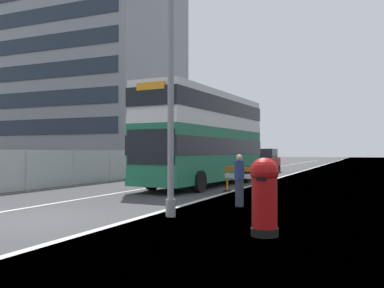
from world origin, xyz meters
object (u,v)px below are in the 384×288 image
(lamppost_foreground, at_px, (171,88))
(car_oncoming_near, at_px, (266,161))
(roadworks_barrier, at_px, (243,176))
(car_receding_mid, at_px, (248,160))
(double_decker_bus, at_px, (206,137))
(red_pillar_postbox, at_px, (264,193))
(pedestrian_at_kerb, at_px, (239,180))

(lamppost_foreground, relative_size, car_oncoming_near, 1.87)
(roadworks_barrier, distance_m, car_receding_mid, 26.28)
(double_decker_bus, relative_size, roadworks_barrier, 5.97)
(car_oncoming_near, bearing_deg, red_pillar_postbox, -76.89)
(lamppost_foreground, distance_m, roadworks_barrier, 8.07)
(red_pillar_postbox, bearing_deg, car_oncoming_near, 103.11)
(red_pillar_postbox, bearing_deg, roadworks_barrier, 108.92)
(car_oncoming_near, height_order, pedestrian_at_kerb, car_oncoming_near)
(lamppost_foreground, relative_size, red_pillar_postbox, 4.54)
(double_decker_bus, height_order, red_pillar_postbox, double_decker_bus)
(roadworks_barrier, relative_size, pedestrian_at_kerb, 1.08)
(red_pillar_postbox, distance_m, car_oncoming_near, 28.64)
(red_pillar_postbox, height_order, car_oncoming_near, car_oncoming_near)
(lamppost_foreground, distance_m, car_oncoming_near, 26.59)
(roadworks_barrier, bearing_deg, car_receding_mid, 105.14)
(roadworks_barrier, bearing_deg, double_decker_bus, 135.34)
(lamppost_foreground, height_order, red_pillar_postbox, lamppost_foreground)
(double_decker_bus, relative_size, car_receding_mid, 2.95)
(car_oncoming_near, bearing_deg, double_decker_bus, -88.59)
(lamppost_foreground, xyz_separation_m, pedestrian_at_kerb, (1.18, 2.90, -2.81))
(double_decker_bus, xyz_separation_m, car_oncoming_near, (-0.39, 15.79, -1.68))
(roadworks_barrier, bearing_deg, pedestrian_at_kerb, -75.42)
(car_oncoming_near, distance_m, pedestrian_at_kerb, 23.77)
(double_decker_bus, height_order, roadworks_barrier, double_decker_bus)
(double_decker_bus, bearing_deg, car_receding_mid, 99.86)
(double_decker_bus, xyz_separation_m, lamppost_foreground, (2.98, -10.44, 1.03))
(red_pillar_postbox, bearing_deg, pedestrian_at_kerb, 113.11)
(lamppost_foreground, xyz_separation_m, car_oncoming_near, (-3.37, 26.23, -2.71))
(roadworks_barrier, distance_m, pedestrian_at_kerb, 4.77)
(pedestrian_at_kerb, bearing_deg, double_decker_bus, 118.89)
(car_oncoming_near, xyz_separation_m, pedestrian_at_kerb, (4.55, -23.33, -0.10))
(red_pillar_postbox, relative_size, pedestrian_at_kerb, 0.98)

